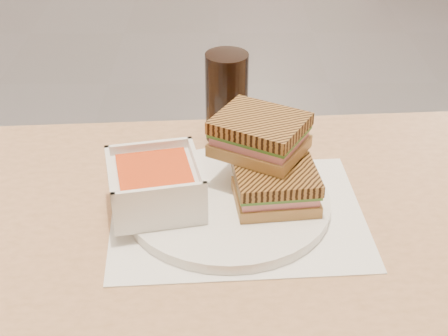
{
  "coord_description": "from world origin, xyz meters",
  "views": [
    {
      "loc": [
        0.0,
        -2.74,
        1.29
      ],
      "look_at": [
        0.01,
        -2.0,
        0.82
      ],
      "focal_mm": 53.3,
      "sensor_mm": 36.0,
      "label": 1
    }
  ],
  "objects_px": {
    "panini_lower": "(276,187)",
    "cola_glass": "(227,97)",
    "main_table": "(254,314)",
    "soup_bowl": "(155,186)",
    "plate": "(228,203)"
  },
  "relations": [
    {
      "from": "cola_glass",
      "to": "main_table",
      "type": "bearing_deg",
      "value": -83.08
    },
    {
      "from": "main_table",
      "to": "soup_bowl",
      "type": "height_order",
      "value": "soup_bowl"
    },
    {
      "from": "plate",
      "to": "panini_lower",
      "type": "bearing_deg",
      "value": -6.5
    },
    {
      "from": "soup_bowl",
      "to": "panini_lower",
      "type": "distance_m",
      "value": 0.16
    },
    {
      "from": "main_table",
      "to": "panini_lower",
      "type": "xyz_separation_m",
      "value": [
        0.03,
        0.08,
        0.16
      ]
    },
    {
      "from": "soup_bowl",
      "to": "panini_lower",
      "type": "xyz_separation_m",
      "value": [
        0.16,
        0.0,
        -0.0
      ]
    },
    {
      "from": "soup_bowl",
      "to": "panini_lower",
      "type": "relative_size",
      "value": 1.2
    },
    {
      "from": "panini_lower",
      "to": "cola_glass",
      "type": "distance_m",
      "value": 0.22
    },
    {
      "from": "main_table",
      "to": "plate",
      "type": "height_order",
      "value": "plate"
    },
    {
      "from": "panini_lower",
      "to": "soup_bowl",
      "type": "bearing_deg",
      "value": -178.56
    },
    {
      "from": "plate",
      "to": "panini_lower",
      "type": "relative_size",
      "value": 2.36
    },
    {
      "from": "plate",
      "to": "main_table",
      "type": "bearing_deg",
      "value": -68.19
    },
    {
      "from": "cola_glass",
      "to": "panini_lower",
      "type": "bearing_deg",
      "value": -72.91
    },
    {
      "from": "main_table",
      "to": "cola_glass",
      "type": "height_order",
      "value": "cola_glass"
    },
    {
      "from": "main_table",
      "to": "soup_bowl",
      "type": "relative_size",
      "value": 8.73
    }
  ]
}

